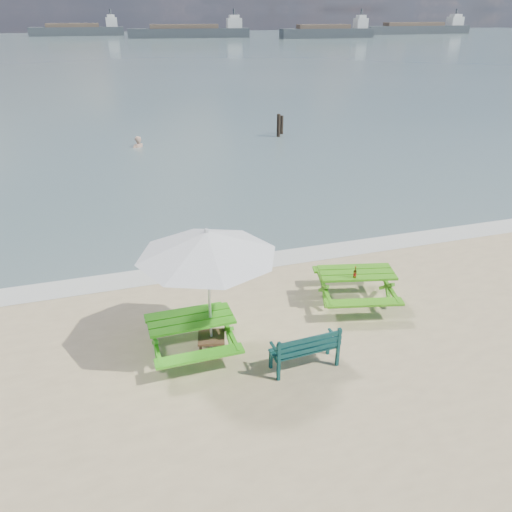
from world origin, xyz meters
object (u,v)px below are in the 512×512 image
object	(u,v)px
picnic_table_left	(192,336)
patio_umbrella	(207,244)
beer_bottle	(355,274)
park_bench	(304,356)
swimmer	(139,154)
side_table	(212,343)
picnic_table_right	(355,288)

from	to	relation	value
picnic_table_left	patio_umbrella	bearing A→B (deg)	-10.85
patio_umbrella	beer_bottle	xyz separation A→B (m)	(3.38, 0.57, -1.45)
park_bench	swimmer	bearing A→B (deg)	94.45
park_bench	beer_bottle	world-z (taller)	beer_bottle
side_table	patio_umbrella	size ratio (longest dim) A/B	0.20
side_table	picnic_table_left	bearing A→B (deg)	169.15
patio_umbrella	beer_bottle	bearing A→B (deg)	9.51
beer_bottle	swimmer	bearing A→B (deg)	101.02
park_bench	patio_umbrella	world-z (taller)	patio_umbrella
picnic_table_left	swimmer	distance (m)	17.12
patio_umbrella	swimmer	distance (m)	17.38
beer_bottle	swimmer	xyz separation A→B (m)	(-3.23, 16.60, -1.26)
picnic_table_left	park_bench	bearing A→B (deg)	-29.24
park_bench	swimmer	world-z (taller)	park_bench
beer_bottle	swimmer	world-z (taller)	beer_bottle
side_table	park_bench	bearing A→B (deg)	-32.93
picnic_table_right	beer_bottle	xyz separation A→B (m)	(-0.18, -0.24, 0.51)
park_bench	side_table	bearing A→B (deg)	147.07
park_bench	beer_bottle	distance (m)	2.49
park_bench	side_table	distance (m)	1.86
park_bench	swimmer	size ratio (longest dim) A/B	0.73
picnic_table_left	picnic_table_right	bearing A→B (deg)	10.61
picnic_table_left	picnic_table_right	size ratio (longest dim) A/B	0.83
picnic_table_left	picnic_table_right	xyz separation A→B (m)	(3.94, 0.74, 0.01)
patio_umbrella	picnic_table_left	bearing A→B (deg)	169.15
picnic_table_right	patio_umbrella	world-z (taller)	patio_umbrella
side_table	patio_umbrella	world-z (taller)	patio_umbrella
picnic_table_left	side_table	xyz separation A→B (m)	(0.37, -0.07, -0.20)
picnic_table_right	swimmer	size ratio (longest dim) A/B	1.21
patio_umbrella	swimmer	xyz separation A→B (m)	(0.15, 17.16, -2.72)
picnic_table_left	swimmer	xyz separation A→B (m)	(0.52, 17.09, -0.75)
picnic_table_right	side_table	xyz separation A→B (m)	(-3.57, -0.81, -0.21)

